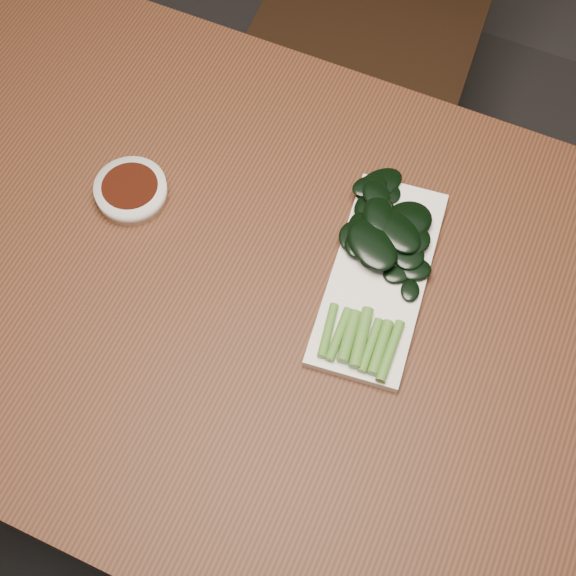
{
  "coord_description": "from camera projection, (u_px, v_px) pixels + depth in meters",
  "views": [
    {
      "loc": [
        0.22,
        -0.43,
        1.7
      ],
      "look_at": [
        0.02,
        0.01,
        0.76
      ],
      "focal_mm": 50.0,
      "sensor_mm": 36.0,
      "label": 1
    }
  ],
  "objects": [
    {
      "name": "table",
      "position": [
        272.0,
        314.0,
        1.13
      ],
      "size": [
        1.4,
        0.8,
        0.75
      ],
      "color": "#4D2716",
      "rests_on": "ground"
    },
    {
      "name": "gai_lan",
      "position": [
        382.0,
        245.0,
        1.07
      ],
      "size": [
        0.16,
        0.32,
        0.02
      ],
      "color": "#568D30",
      "rests_on": "serving_plate"
    },
    {
      "name": "ground",
      "position": [
        278.0,
        446.0,
        1.74
      ],
      "size": [
        6.0,
        6.0,
        0.0
      ],
      "primitive_type": "plane",
      "color": "#2D2A2A",
      "rests_on": "ground"
    },
    {
      "name": "serving_plate",
      "position": [
        379.0,
        277.0,
        1.07
      ],
      "size": [
        0.16,
        0.31,
        0.01
      ],
      "rotation": [
        0.0,
        0.0,
        0.12
      ],
      "color": "white",
      "rests_on": "table"
    },
    {
      "name": "sauce_bowl",
      "position": [
        131.0,
        191.0,
        1.12
      ],
      "size": [
        0.1,
        0.1,
        0.03
      ],
      "color": "white",
      "rests_on": "table"
    }
  ]
}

